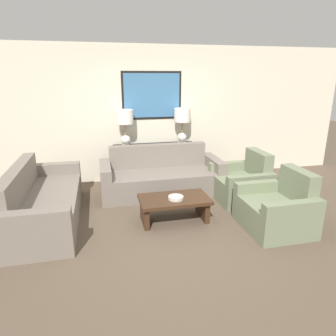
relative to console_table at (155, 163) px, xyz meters
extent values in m
plane|color=brown|center=(0.00, -2.12, -0.38)|extent=(20.00, 20.00, 0.00)
cube|color=beige|center=(0.00, 0.26, 0.94)|extent=(8.39, 0.10, 2.65)
cube|color=black|center=(0.00, 0.20, 1.32)|extent=(1.18, 0.01, 0.92)
cube|color=teal|center=(0.00, 0.20, 1.32)|extent=(1.10, 0.02, 0.84)
cube|color=black|center=(0.00, 0.00, 0.00)|extent=(1.63, 0.36, 0.76)
cylinder|color=silver|center=(-0.57, 0.00, 0.39)|extent=(0.16, 0.16, 0.02)
sphere|color=silver|center=(-0.57, 0.00, 0.50)|extent=(0.18, 0.18, 0.18)
cylinder|color=#8C7A51|center=(-0.57, 0.00, 0.70)|extent=(0.02, 0.02, 0.22)
cylinder|color=white|center=(-0.57, 0.00, 0.95)|extent=(0.33, 0.33, 0.27)
cylinder|color=silver|center=(0.57, 0.00, 0.39)|extent=(0.16, 0.16, 0.02)
sphere|color=silver|center=(0.57, 0.00, 0.50)|extent=(0.18, 0.18, 0.18)
cylinder|color=#8C7A51|center=(0.57, 0.00, 0.70)|extent=(0.02, 0.02, 0.22)
cylinder|color=white|center=(0.57, 0.00, 0.95)|extent=(0.33, 0.33, 0.27)
cube|color=slate|center=(0.00, -0.79, -0.18)|extent=(1.81, 0.69, 0.41)
cube|color=slate|center=(0.00, -0.35, 0.04)|extent=(1.81, 0.18, 0.84)
cube|color=slate|center=(-1.00, -0.70, -0.08)|extent=(0.18, 0.87, 0.61)
cube|color=slate|center=(1.00, -0.70, -0.08)|extent=(0.18, 0.87, 0.61)
cube|color=slate|center=(-1.78, -1.40, -0.18)|extent=(0.69, 1.81, 0.41)
cube|color=slate|center=(-2.22, -1.40, 0.04)|extent=(0.18, 1.81, 0.84)
cube|color=slate|center=(-1.87, -2.40, -0.08)|extent=(0.87, 0.18, 0.61)
cube|color=slate|center=(-1.87, -0.41, -0.08)|extent=(0.87, 0.18, 0.61)
cube|color=#3D2616|center=(-0.05, -1.81, -0.04)|extent=(1.02, 0.57, 0.05)
cube|color=#3D2616|center=(-0.49, -1.81, -0.23)|extent=(0.07, 0.45, 0.31)
cube|color=#3D2616|center=(0.39, -1.81, -0.23)|extent=(0.07, 0.45, 0.31)
cylinder|color=beige|center=(-0.04, -1.87, 0.01)|extent=(0.22, 0.22, 0.05)
cube|color=#707A5B|center=(1.17, -1.27, -0.18)|extent=(0.65, 0.65, 0.40)
cube|color=#707A5B|center=(1.58, -1.27, 0.04)|extent=(0.18, 0.65, 0.84)
cube|color=#707A5B|center=(1.26, -0.88, -0.10)|extent=(0.83, 0.14, 0.56)
cube|color=#707A5B|center=(1.26, -1.66, -0.10)|extent=(0.83, 0.14, 0.56)
cube|color=#707A5B|center=(1.17, -2.35, -0.18)|extent=(0.65, 0.65, 0.40)
cube|color=#707A5B|center=(1.58, -2.35, 0.04)|extent=(0.18, 0.65, 0.84)
cube|color=#707A5B|center=(1.26, -1.96, -0.10)|extent=(0.83, 0.14, 0.56)
cube|color=#707A5B|center=(1.26, -2.75, -0.10)|extent=(0.83, 0.14, 0.56)
camera|label=1|loc=(-1.05, -5.73, 1.68)|focal=32.00mm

